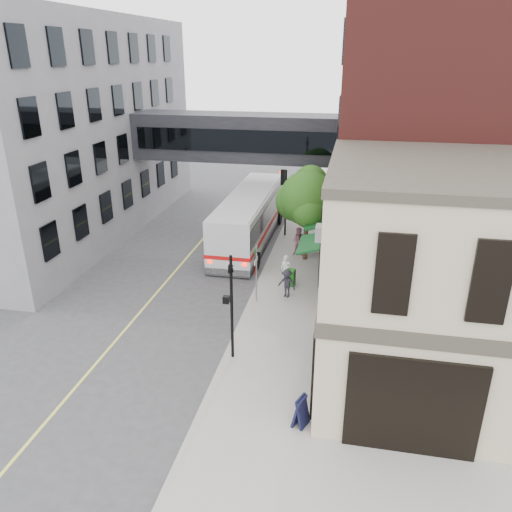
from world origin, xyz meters
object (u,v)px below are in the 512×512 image
at_px(pedestrian_b, 299,242).
at_px(newspaper_box, 291,277).
at_px(pedestrian_c, 287,283).
at_px(pedestrian_a, 286,269).
at_px(sandwich_board, 301,411).
at_px(bus, 250,216).

height_order(pedestrian_b, newspaper_box, pedestrian_b).
distance_m(pedestrian_c, newspaper_box, 1.40).
xyz_separation_m(pedestrian_c, newspaper_box, (0.02, 1.37, -0.29)).
bearing_deg(pedestrian_a, sandwich_board, -67.00).
distance_m(bus, sandwich_board, 18.02).
relative_size(bus, sandwich_board, 11.05).
distance_m(newspaper_box, sandwich_board, 10.82).
xyz_separation_m(bus, pedestrian_c, (3.57, -7.86, -0.91)).
relative_size(pedestrian_c, newspaper_box, 1.64).
xyz_separation_m(bus, newspaper_box, (3.59, -6.50, -1.21)).
relative_size(pedestrian_b, newspaper_box, 1.95).
bearing_deg(pedestrian_a, pedestrian_b, 98.60).
xyz_separation_m(bus, pedestrian_a, (3.27, -6.19, -0.89)).
relative_size(pedestrian_a, sandwich_board, 1.43).
height_order(bus, sandwich_board, bus).
height_order(pedestrian_a, newspaper_box, pedestrian_a).
bearing_deg(pedestrian_b, bus, 153.68).
height_order(bus, newspaper_box, bus).
bearing_deg(pedestrian_c, bus, 133.88).
xyz_separation_m(pedestrian_a, pedestrian_c, (0.29, -1.67, -0.03)).
bearing_deg(bus, pedestrian_c, -65.60).
bearing_deg(sandwich_board, pedestrian_c, 122.62).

